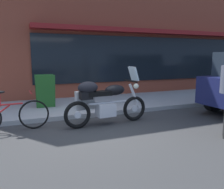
# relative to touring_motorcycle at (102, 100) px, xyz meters

# --- Properties ---
(ground_plane) EXTENTS (80.00, 80.00, 0.00)m
(ground_plane) POSITION_rel_touring_motorcycle_xyz_m (-0.39, -0.29, -0.60)
(ground_plane) COLOR #343434
(storefront_building) EXTENTS (20.15, 0.90, 7.32)m
(storefront_building) POSITION_rel_touring_motorcycle_xyz_m (5.68, 3.61, 2.97)
(storefront_building) COLOR brown
(storefront_building) RESTS_ON ground_plane
(touring_motorcycle) EXTENTS (2.17, 0.62, 1.40)m
(touring_motorcycle) POSITION_rel_touring_motorcycle_xyz_m (0.00, 0.00, 0.00)
(touring_motorcycle) COLOR black
(touring_motorcycle) RESTS_ON ground_plane
(parked_bicycle) EXTENTS (1.67, 0.48, 0.93)m
(parked_bicycle) POSITION_rel_touring_motorcycle_xyz_m (-2.06, 0.27, -0.24)
(parked_bicycle) COLOR black
(parked_bicycle) RESTS_ON ground_plane
(sandwich_board_sign) EXTENTS (0.55, 0.42, 0.99)m
(sandwich_board_sign) POSITION_rel_touring_motorcycle_xyz_m (-1.10, 1.97, 0.01)
(sandwich_board_sign) COLOR #1E511E
(sandwich_board_sign) RESTS_ON sidewalk_curb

